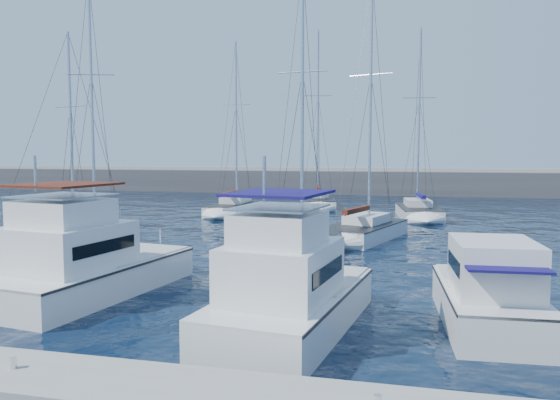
% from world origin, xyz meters
% --- Properties ---
extents(ground, '(220.00, 220.00, 0.00)m').
position_xyz_m(ground, '(0.00, 0.00, 0.00)').
color(ground, black).
rests_on(ground, ground).
extents(breakwater, '(160.00, 6.00, 4.45)m').
position_xyz_m(breakwater, '(0.00, 52.00, 1.05)').
color(breakwater, '#424244').
rests_on(breakwater, ground).
extents(dock, '(40.00, 2.20, 0.60)m').
position_xyz_m(dock, '(0.00, -11.00, 0.30)').
color(dock, gray).
rests_on(dock, ground).
extents(dock_cleat_centre, '(0.16, 0.16, 0.25)m').
position_xyz_m(dock_cleat_centre, '(0.00, -11.00, 0.72)').
color(dock_cleat_centre, silver).
rests_on(dock_cleat_centre, dock).
extents(motor_yacht_port_inner, '(5.22, 9.11, 4.69)m').
position_xyz_m(motor_yacht_port_inner, '(-3.49, -3.11, 1.13)').
color(motor_yacht_port_inner, silver).
rests_on(motor_yacht_port_inner, ground).
extents(motor_yacht_stbd_inner, '(4.30, 8.17, 4.69)m').
position_xyz_m(motor_yacht_stbd_inner, '(5.02, -5.39, 1.13)').
color(motor_yacht_stbd_inner, silver).
rests_on(motor_yacht_stbd_inner, ground).
extents(motor_yacht_stbd_outer, '(3.13, 6.56, 3.20)m').
position_xyz_m(motor_yacht_stbd_outer, '(10.94, -3.51, 0.94)').
color(motor_yacht_stbd_outer, silver).
rests_on(motor_yacht_stbd_outer, ground).
extents(sailboat_mid_a, '(5.16, 8.40, 13.19)m').
position_xyz_m(sailboat_mid_a, '(-12.48, 8.58, 0.51)').
color(sailboat_mid_a, silver).
rests_on(sailboat_mid_a, ground).
extents(sailboat_mid_b, '(5.40, 9.07, 15.95)m').
position_xyz_m(sailboat_mid_b, '(-9.53, 6.97, 0.53)').
color(sailboat_mid_b, silver).
rests_on(sailboat_mid_b, ground).
extents(sailboat_mid_c, '(3.62, 7.41, 15.24)m').
position_xyz_m(sailboat_mid_c, '(2.94, 6.04, 0.54)').
color(sailboat_mid_c, silver).
rests_on(sailboat_mid_c, ground).
extents(sailboat_mid_d, '(5.31, 8.33, 16.46)m').
position_xyz_m(sailboat_mid_d, '(5.73, 13.11, 0.55)').
color(sailboat_mid_d, silver).
rests_on(sailboat_mid_d, ground).
extents(sailboat_back_a, '(3.08, 7.83, 15.45)m').
position_xyz_m(sailboat_back_a, '(-6.63, 24.49, 0.54)').
color(sailboat_back_a, silver).
rests_on(sailboat_back_a, ground).
extents(sailboat_back_b, '(4.96, 9.79, 17.91)m').
position_xyz_m(sailboat_back_b, '(-0.58, 32.75, 0.54)').
color(sailboat_back_b, silver).
rests_on(sailboat_back_b, ground).
extents(sailboat_back_c, '(4.00, 8.09, 15.97)m').
position_xyz_m(sailboat_back_c, '(9.13, 25.39, 0.54)').
color(sailboat_back_c, silver).
rests_on(sailboat_back_c, ground).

